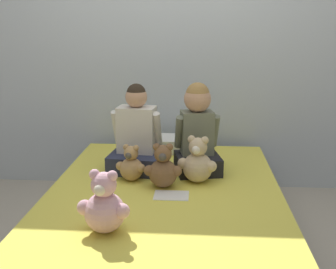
# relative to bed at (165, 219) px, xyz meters

# --- Properties ---
(ground_plane) EXTENTS (14.00, 14.00, 0.00)m
(ground_plane) POSITION_rel_bed_xyz_m (0.00, 0.00, -0.20)
(ground_plane) COLOR #B2A899
(wall_behind_bed) EXTENTS (8.00, 0.06, 2.50)m
(wall_behind_bed) POSITION_rel_bed_xyz_m (0.00, 1.15, 1.05)
(wall_behind_bed) COLOR silver
(wall_behind_bed) RESTS_ON ground_plane
(bed) EXTENTS (1.47, 2.01, 0.41)m
(bed) POSITION_rel_bed_xyz_m (0.00, 0.00, 0.00)
(bed) COLOR #2D2D33
(bed) RESTS_ON ground_plane
(child_on_left) EXTENTS (0.38, 0.35, 0.61)m
(child_on_left) POSITION_rel_bed_xyz_m (-0.23, 0.37, 0.44)
(child_on_left) COLOR #282D47
(child_on_left) RESTS_ON bed
(child_on_right) EXTENTS (0.35, 0.36, 0.62)m
(child_on_right) POSITION_rel_bed_xyz_m (0.20, 0.37, 0.49)
(child_on_right) COLOR black
(child_on_right) RESTS_ON bed
(teddy_bear_held_by_left_child) EXTENTS (0.20, 0.15, 0.25)m
(teddy_bear_held_by_left_child) POSITION_rel_bed_xyz_m (-0.23, 0.14, 0.31)
(teddy_bear_held_by_left_child) COLOR tan
(teddy_bear_held_by_left_child) RESTS_ON bed
(teddy_bear_held_by_right_child) EXTENTS (0.26, 0.20, 0.31)m
(teddy_bear_held_by_right_child) POSITION_rel_bed_xyz_m (0.20, 0.14, 0.33)
(teddy_bear_held_by_right_child) COLOR #D1B78E
(teddy_bear_held_by_right_child) RESTS_ON bed
(teddy_bear_between_children) EXTENTS (0.24, 0.18, 0.29)m
(teddy_bear_between_children) POSITION_rel_bed_xyz_m (-0.01, 0.04, 0.32)
(teddy_bear_between_children) COLOR brown
(teddy_bear_between_children) RESTS_ON bed
(teddy_bear_at_foot_of_bed) EXTENTS (0.27, 0.20, 0.32)m
(teddy_bear_at_foot_of_bed) POSITION_rel_bed_xyz_m (-0.25, -0.57, 0.34)
(teddy_bear_at_foot_of_bed) COLOR #DBA3B2
(teddy_bear_at_foot_of_bed) RESTS_ON bed
(pillow_at_headboard) EXTENTS (0.59, 0.27, 0.11)m
(pillow_at_headboard) POSITION_rel_bed_xyz_m (0.00, 0.84, 0.26)
(pillow_at_headboard) COLOR white
(pillow_at_headboard) RESTS_ON bed
(sign_card) EXTENTS (0.21, 0.15, 0.00)m
(sign_card) POSITION_rel_bed_xyz_m (0.05, -0.10, 0.21)
(sign_card) COLOR white
(sign_card) RESTS_ON bed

